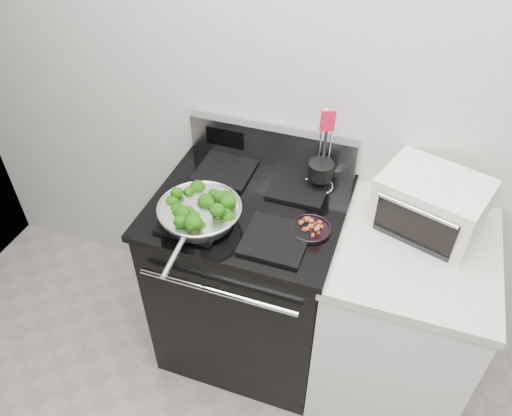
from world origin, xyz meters
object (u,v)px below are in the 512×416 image
at_px(skillet, 200,213).
at_px(toaster_oven, 431,203).
at_px(gas_range, 250,277).
at_px(utensil_holder, 320,174).
at_px(bacon_plate, 311,227).

height_order(skillet, toaster_oven, toaster_oven).
relative_size(gas_range, utensil_holder, 2.97).
bearing_deg(gas_range, skillet, -127.52).
relative_size(gas_range, skillet, 2.15).
xyz_separation_m(bacon_plate, toaster_oven, (0.42, 0.21, 0.06)).
bearing_deg(utensil_holder, bacon_plate, -103.43).
bearing_deg(toaster_oven, skillet, -141.10).
height_order(bacon_plate, utensil_holder, utensil_holder).
distance_m(gas_range, utensil_holder, 0.62).
distance_m(bacon_plate, toaster_oven, 0.47).
bearing_deg(gas_range, toaster_oven, 11.41).
xyz_separation_m(utensil_holder, toaster_oven, (0.45, -0.05, 0.01)).
bearing_deg(gas_range, bacon_plate, -14.72).
xyz_separation_m(skillet, utensil_holder, (0.39, 0.37, 0.02)).
height_order(gas_range, bacon_plate, gas_range).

